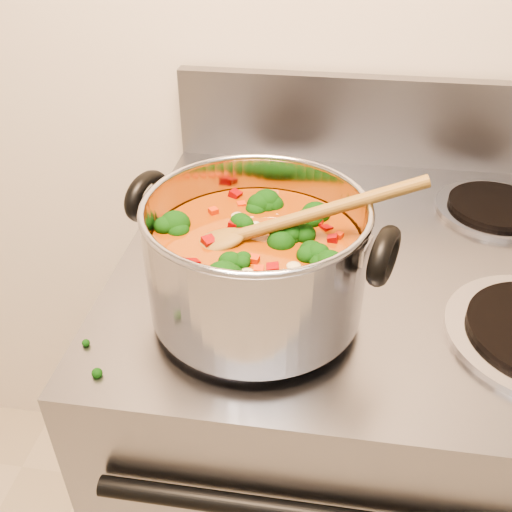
{
  "coord_description": "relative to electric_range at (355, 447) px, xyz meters",
  "views": [
    {
      "loc": [
        -0.15,
        0.46,
        1.4
      ],
      "look_at": [
        -0.23,
        1.0,
        1.01
      ],
      "focal_mm": 40.0,
      "sensor_mm": 36.0,
      "label": 1
    }
  ],
  "objects": [
    {
      "name": "wooden_spoon",
      "position": [
        -0.15,
        -0.16,
        0.58
      ],
      "size": [
        0.27,
        0.09,
        0.1
      ],
      "rotation": [
        0.0,
        0.0,
        0.22
      ],
      "color": "brown",
      "rests_on": "stockpot"
    },
    {
      "name": "electric_range",
      "position": [
        0.0,
        0.0,
        0.0
      ],
      "size": [
        0.76,
        0.68,
        1.08
      ],
      "color": "gray",
      "rests_on": "ground"
    },
    {
      "name": "stockpot",
      "position": [
        -0.17,
        -0.16,
        0.54
      ],
      "size": [
        0.32,
        0.26,
        0.16
      ],
      "rotation": [
        0.0,
        0.0,
        -0.29
      ],
      "color": "#AEADB5",
      "rests_on": "electric_range"
    },
    {
      "name": "cooktop_crumbs",
      "position": [
        -0.21,
        -0.19,
        0.46
      ],
      "size": [
        0.29,
        0.33,
        0.01
      ],
      "color": "black",
      "rests_on": "electric_range"
    }
  ]
}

